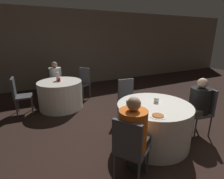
# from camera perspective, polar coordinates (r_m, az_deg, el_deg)

# --- Properties ---
(ground_plane) EXTENTS (16.00, 16.00, 0.00)m
(ground_plane) POSITION_cam_1_polar(r_m,az_deg,el_deg) (3.49, 16.73, -16.04)
(ground_plane) COLOR black
(wall_back) EXTENTS (16.00, 0.06, 2.80)m
(wall_back) POSITION_cam_1_polar(r_m,az_deg,el_deg) (7.07, -9.73, 13.12)
(wall_back) COLOR #7A6B5B
(wall_back) RESTS_ON ground_plane
(table_near) EXTENTS (1.29, 1.29, 0.73)m
(table_near) POSITION_cam_1_polar(r_m,az_deg,el_deg) (3.27, 13.27, -10.74)
(table_near) COLOR white
(table_near) RESTS_ON ground_plane
(table_far) EXTENTS (1.13, 1.13, 0.73)m
(table_far) POSITION_cam_1_polar(r_m,az_deg,el_deg) (4.85, -16.42, -1.64)
(table_far) COLOR white
(table_far) RESTS_ON ground_plane
(chair_near_southwest) EXTENTS (0.55, 0.55, 0.92)m
(chair_near_southwest) POSITION_cam_1_polar(r_m,az_deg,el_deg) (2.31, 5.69, -17.81)
(chair_near_southwest) COLOR #47474C
(chair_near_southwest) RESTS_ON ground_plane
(chair_near_east) EXTENTS (0.47, 0.46, 0.92)m
(chair_near_east) POSITION_cam_1_polar(r_m,az_deg,el_deg) (3.81, 27.49, -5.13)
(chair_near_east) COLOR #47474C
(chair_near_east) RESTS_ON ground_plane
(chair_near_north) EXTENTS (0.44, 0.44, 0.92)m
(chair_near_north) POSITION_cam_1_polar(r_m,az_deg,el_deg) (4.03, 4.97, -2.00)
(chair_near_north) COLOR #47474C
(chair_near_north) RESTS_ON ground_plane
(chair_far_north) EXTENTS (0.42, 0.43, 0.92)m
(chair_far_north) POSITION_cam_1_polar(r_m,az_deg,el_deg) (5.74, -17.96, 3.03)
(chair_far_north) COLOR #47474C
(chair_far_north) RESTS_ON ground_plane
(chair_far_northeast) EXTENTS (0.55, 0.55, 0.92)m
(chair_far_northeast) POSITION_cam_1_polar(r_m,az_deg,el_deg) (5.48, -9.26, 3.03)
(chair_far_northeast) COLOR #47474C
(chair_far_northeast) RESTS_ON ground_plane
(chair_far_west) EXTENTS (0.43, 0.43, 0.92)m
(chair_far_west) POSITION_cam_1_polar(r_m,az_deg,el_deg) (4.80, -28.27, -0.91)
(chair_far_west) COLOR #47474C
(chair_far_west) RESTS_ON ground_plane
(person_white_shirt) EXTENTS (0.37, 0.52, 1.13)m
(person_white_shirt) POSITION_cam_1_polar(r_m,az_deg,el_deg) (5.57, -17.80, 2.98)
(person_white_shirt) COLOR #282828
(person_white_shirt) RESTS_ON ground_plane
(person_orange_shirt) EXTENTS (0.50, 0.48, 1.17)m
(person_orange_shirt) POSITION_cam_1_polar(r_m,az_deg,el_deg) (2.40, 7.30, -14.81)
(person_orange_shirt) COLOR #282828
(person_orange_shirt) RESTS_ON ground_plane
(person_black_shirt) EXTENTS (0.52, 0.41, 1.13)m
(person_black_shirt) POSITION_cam_1_polar(r_m,az_deg,el_deg) (3.69, 25.79, -4.94)
(person_black_shirt) COLOR #4C4238
(person_black_shirt) RESTS_ON ground_plane
(pizza_plate_near) EXTENTS (0.25, 0.25, 0.02)m
(pizza_plate_near) POSITION_cam_1_polar(r_m,az_deg,el_deg) (2.70, 14.74, -8.28)
(pizza_plate_near) COLOR white
(pizza_plate_near) RESTS_ON table_near
(soda_can_red) EXTENTS (0.07, 0.07, 0.12)m
(soda_can_red) POSITION_cam_1_polar(r_m,az_deg,el_deg) (2.78, 8.69, -5.87)
(soda_can_red) COLOR red
(soda_can_red) RESTS_ON table_near
(soda_can_silver) EXTENTS (0.07, 0.07, 0.12)m
(soda_can_silver) POSITION_cam_1_polar(r_m,az_deg,el_deg) (2.90, 5.25, -4.73)
(soda_can_silver) COLOR silver
(soda_can_silver) RESTS_ON table_near
(cup_near) EXTENTS (0.08, 0.08, 0.09)m
(cup_near) POSITION_cam_1_polar(r_m,az_deg,el_deg) (3.21, 14.28, -3.34)
(cup_near) COLOR silver
(cup_near) RESTS_ON table_near
(bottle_far) EXTENTS (0.09, 0.09, 0.22)m
(bottle_far) POSITION_cam_1_polar(r_m,az_deg,el_deg) (4.84, -17.25, 4.11)
(bottle_far) COLOR white
(bottle_far) RESTS_ON table_far
(cup_far) EXTENTS (0.07, 0.07, 0.09)m
(cup_far) POSITION_cam_1_polar(r_m,az_deg,el_deg) (4.73, -16.90, 3.04)
(cup_far) COLOR red
(cup_far) RESTS_ON table_far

